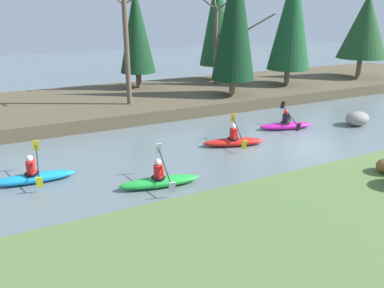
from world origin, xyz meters
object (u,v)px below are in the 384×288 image
at_px(kayaker_lead, 286,125).
at_px(kayaker_middle, 234,141).
at_px(kayaker_trailing, 161,180).
at_px(kayaker_far_back, 35,176).
at_px(boulder_midstream, 357,119).

bearing_deg(kayaker_lead, kayaker_middle, -150.08).
bearing_deg(kayaker_trailing, kayaker_far_back, 158.86).
height_order(kayaker_lead, kayaker_far_back, same).
bearing_deg(kayaker_lead, boulder_midstream, -0.62).
distance_m(kayaker_lead, kayaker_trailing, 8.62).
xyz_separation_m(kayaker_lead, boulder_midstream, (3.69, -1.08, 0.14)).
relative_size(kayaker_middle, kayaker_far_back, 0.99).
bearing_deg(kayaker_lead, kayaker_far_back, -159.34).
bearing_deg(kayaker_trailing, boulder_midstream, 19.83).
height_order(kayaker_far_back, boulder_midstream, kayaker_far_back).
xyz_separation_m(kayaker_middle, boulder_midstream, (7.31, -0.16, 0.14)).
bearing_deg(kayaker_far_back, boulder_midstream, 4.07).
distance_m(kayaker_lead, kayaker_middle, 3.74).
bearing_deg(kayaker_far_back, kayaker_trailing, -26.25).
distance_m(kayaker_far_back, boulder_midstream, 15.43).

